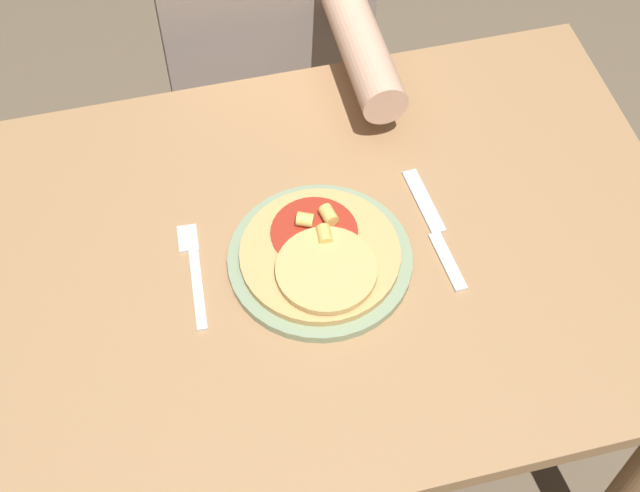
% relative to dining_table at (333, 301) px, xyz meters
% --- Properties ---
extents(ground_plane, '(8.00, 8.00, 0.00)m').
position_rel_dining_table_xyz_m(ground_plane, '(0.00, 0.00, -0.63)').
color(ground_plane, brown).
extents(dining_table, '(1.02, 0.73, 0.77)m').
position_rel_dining_table_xyz_m(dining_table, '(0.00, 0.00, 0.00)').
color(dining_table, '#9E754C').
rests_on(dining_table, ground_plane).
extents(plate, '(0.26, 0.26, 0.01)m').
position_rel_dining_table_xyz_m(plate, '(-0.02, -0.02, 0.15)').
color(plate, gray).
rests_on(plate, dining_table).
extents(pizza, '(0.22, 0.22, 0.04)m').
position_rel_dining_table_xyz_m(pizza, '(-0.02, -0.02, 0.16)').
color(pizza, tan).
rests_on(pizza, plate).
extents(fork, '(0.03, 0.18, 0.00)m').
position_rel_dining_table_xyz_m(fork, '(-0.20, 0.01, 0.14)').
color(fork, silver).
rests_on(fork, dining_table).
extents(knife, '(0.03, 0.22, 0.00)m').
position_rel_dining_table_xyz_m(knife, '(0.15, -0.00, 0.14)').
color(knife, silver).
rests_on(knife, dining_table).
extents(person_diner, '(0.37, 0.52, 1.17)m').
position_rel_dining_table_xyz_m(person_diner, '(0.01, 0.58, 0.05)').
color(person_diner, '#2D2D38').
rests_on(person_diner, ground_plane).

